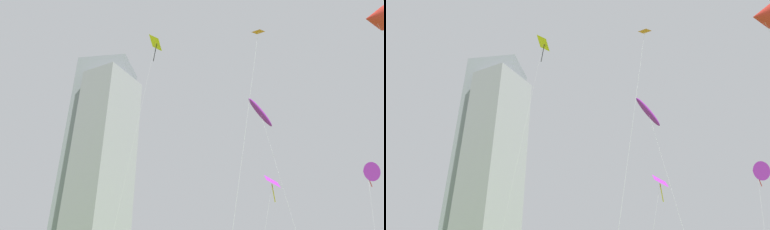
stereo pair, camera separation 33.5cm
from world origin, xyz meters
TOP-DOWN VIEW (x-y plane):
  - kite_flying_0 at (5.43, 9.85)m, footprint 4.42×4.79m
  - kite_flying_1 at (5.54, 20.87)m, footprint 4.27×6.77m
  - kite_flying_2 at (15.33, 9.22)m, footprint 3.73×2.30m
  - kite_flying_3 at (19.91, 32.89)m, footprint 5.22×8.29m
  - kite_flying_4 at (-8.46, 22.14)m, footprint 4.88×2.86m
  - kite_flying_5 at (6.14, 22.12)m, footprint 3.76×2.94m
  - distant_highrise_0 at (-56.44, 103.24)m, footprint 22.36×19.49m
  - distant_highrise_1 at (-50.57, 97.33)m, footprint 20.85×23.78m

SIDE VIEW (x-z plane):
  - kite_flying_5 at x=6.14m, z-range 4.95..16.63m
  - kite_flying_3 at x=19.91m, z-range 6.41..22.23m
  - kite_flying_1 at x=5.54m, z-range 8.74..29.05m
  - kite_flying_2 at x=15.33m, z-range 10.23..32.88m
  - kite_flying_0 at x=5.43m, z-range 10.56..33.05m
  - kite_flying_4 at x=-8.46m, z-range 15.25..48.26m
  - distant_highrise_1 at x=-50.57m, z-range 0.00..76.74m
  - distant_highrise_0 at x=-56.44m, z-range 0.00..87.07m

